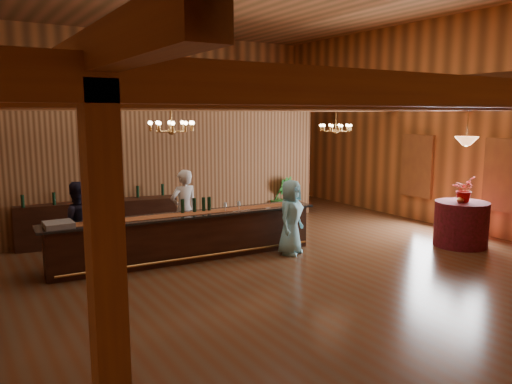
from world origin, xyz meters
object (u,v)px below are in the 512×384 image
beverage_dispenser (92,208)px  staff_second (77,224)px  raffle_drum (292,197)px  backbar_shelf (99,222)px  chandelier_right (336,128)px  floor_plant (282,197)px  pendant_lamp (466,141)px  tasting_bar (187,237)px  chandelier_left (171,126)px  round_table (461,224)px  bartender (184,210)px  guest (291,217)px

beverage_dispenser → staff_second: size_ratio=0.35×
raffle_drum → backbar_shelf: bearing=145.9°
chandelier_right → floor_plant: bearing=99.0°
pendant_lamp → staff_second: 8.51m
tasting_bar → chandelier_right: bearing=10.9°
raffle_drum → chandelier_left: size_ratio=0.42×
chandelier_left → chandelier_right: (5.10, 1.52, -0.13)m
backbar_shelf → staff_second: bearing=-107.9°
tasting_bar → beverage_dispenser: 2.02m
beverage_dispenser → floor_plant: bearing=21.4°
beverage_dispenser → round_table: beverage_dispenser is taller
pendant_lamp → round_table: bearing=0.0°
staff_second → floor_plant: size_ratio=1.39×
backbar_shelf → bartender: bearing=-35.6°
raffle_drum → pendant_lamp: 4.07m
backbar_shelf → staff_second: 1.77m
chandelier_left → bartender: 2.77m
staff_second → floor_plant: (6.12, 1.73, -0.24)m
round_table → beverage_dispenser: bearing=162.1°
bartender → chandelier_left: bearing=54.6°
guest → floor_plant: (2.04, 3.29, -0.20)m
backbar_shelf → chandelier_right: bearing=-7.6°
backbar_shelf → floor_plant: floor_plant is taller
beverage_dispenser → raffle_drum: beverage_dispenser is taller
beverage_dispenser → backbar_shelf: (0.65, 2.14, -0.75)m
tasting_bar → guest: 2.23m
backbar_shelf → pendant_lamp: pendant_lamp is taller
beverage_dispenser → round_table: (7.63, -2.46, -0.74)m
tasting_bar → floor_plant: size_ratio=4.77×
tasting_bar → backbar_shelf: backbar_shelf is taller
beverage_dispenser → backbar_shelf: 2.36m
backbar_shelf → round_table: 8.36m
pendant_lamp → staff_second: pendant_lamp is taller
backbar_shelf → floor_plant: size_ratio=2.94×
beverage_dispenser → staff_second: 0.74m
guest → chandelier_left: bearing=154.5°
bartender → pendant_lamp: bearing=144.1°
tasting_bar → floor_plant: floor_plant is taller
pendant_lamp → bartender: (-5.48, 3.09, -1.51)m
chandelier_right → pendant_lamp: same height
chandelier_right → raffle_drum: bearing=-158.1°
tasting_bar → round_table: bearing=-17.9°
beverage_dispenser → chandelier_right: size_ratio=0.75×
raffle_drum → chandelier_right: chandelier_right is taller
bartender → staff_second: 2.30m
chandelier_left → pendant_lamp: bearing=-11.5°
round_table → pendant_lamp: bearing=0.0°
guest → tasting_bar: bearing=129.8°
bartender → floor_plant: size_ratio=1.47×
round_table → raffle_drum: bearing=147.4°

